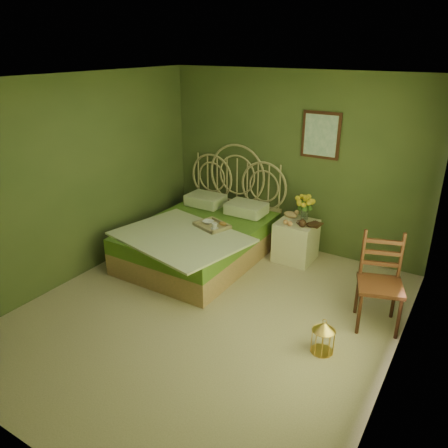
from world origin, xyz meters
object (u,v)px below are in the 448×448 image
Objects in this scene: bed at (201,237)px; birdcage at (323,338)px; nightstand at (297,236)px; chair at (383,275)px.

birdcage is (2.25, -1.12, -0.15)m from bed.
chair is at bearing -34.40° from nightstand.
bed is at bearing -150.61° from nightstand.
bed reaches higher than nightstand.
nightstand is at bearing 29.39° from bed.
chair reaches higher than nightstand.
nightstand is (1.20, 0.67, 0.04)m from bed.
birdcage is at bearing -130.91° from chair.
bed is at bearing 155.05° from chair.
nightstand reaches higher than birdcage.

